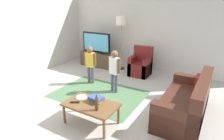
% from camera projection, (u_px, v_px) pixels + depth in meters
% --- Properties ---
extents(ground, '(7.80, 7.80, 0.00)m').
position_uv_depth(ground, '(99.00, 104.00, 4.35)').
color(ground, '#B2ADA3').
extents(wall_back, '(6.00, 0.12, 2.70)m').
position_uv_depth(wall_back, '(149.00, 29.00, 6.33)').
color(wall_back, silver).
rests_on(wall_back, ground).
extents(wall_left, '(0.12, 6.00, 2.70)m').
position_uv_depth(wall_left, '(9.00, 34.00, 5.34)').
color(wall_left, silver).
rests_on(wall_left, ground).
extents(area_rug, '(2.20, 1.60, 0.01)m').
position_uv_depth(area_rug, '(98.00, 94.00, 4.84)').
color(area_rug, '#4C724C').
rests_on(area_rug, ground).
extents(tv_stand, '(1.20, 0.44, 0.50)m').
position_uv_depth(tv_stand, '(97.00, 59.00, 6.92)').
color(tv_stand, '#4C3828').
rests_on(tv_stand, ground).
extents(tv, '(1.10, 0.28, 0.71)m').
position_uv_depth(tv, '(96.00, 43.00, 6.70)').
color(tv, black).
rests_on(tv, tv_stand).
extents(couch, '(0.80, 1.80, 0.86)m').
position_uv_depth(couch, '(188.00, 104.00, 3.80)').
color(couch, '#472319').
rests_on(couch, ground).
extents(armchair, '(0.60, 0.60, 0.90)m').
position_uv_depth(armchair, '(141.00, 66.00, 6.05)').
color(armchair, maroon).
rests_on(armchair, ground).
extents(floor_lamp, '(0.36, 0.36, 1.78)m').
position_uv_depth(floor_lamp, '(122.00, 23.00, 6.17)').
color(floor_lamp, '#262626').
rests_on(floor_lamp, ground).
extents(child_near_tv, '(0.35, 0.17, 1.07)m').
position_uv_depth(child_near_tv, '(90.00, 61.00, 5.31)').
color(child_near_tv, '#4C4C59').
rests_on(child_near_tv, ground).
extents(child_center, '(0.36, 0.18, 1.10)m').
position_uv_depth(child_center, '(114.00, 68.00, 4.76)').
color(child_center, '#4C4C59').
rests_on(child_center, ground).
extents(coffee_table, '(1.00, 0.60, 0.42)m').
position_uv_depth(coffee_table, '(91.00, 106.00, 3.57)').
color(coffee_table, brown).
rests_on(coffee_table, ground).
extents(book_stack, '(0.28, 0.24, 0.10)m').
position_uv_depth(book_stack, '(96.00, 99.00, 3.61)').
color(book_stack, '#388C4C').
rests_on(book_stack, coffee_table).
extents(bottle, '(0.06, 0.06, 0.30)m').
position_uv_depth(bottle, '(97.00, 104.00, 3.30)').
color(bottle, '#4C3319').
rests_on(bottle, coffee_table).
extents(tv_remote, '(0.17, 0.13, 0.02)m').
position_uv_depth(tv_remote, '(75.00, 102.00, 3.58)').
color(tv_remote, black).
rests_on(tv_remote, coffee_table).
extents(plate, '(0.22, 0.22, 0.02)m').
position_uv_depth(plate, '(82.00, 97.00, 3.77)').
color(plate, white).
rests_on(plate, coffee_table).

